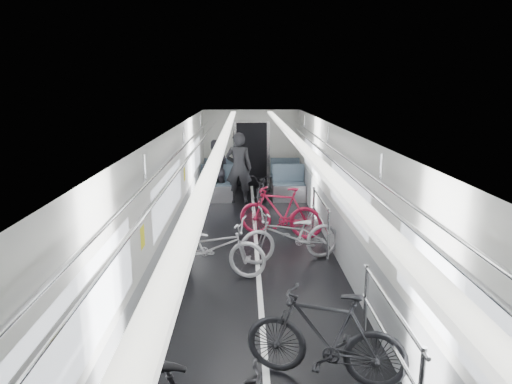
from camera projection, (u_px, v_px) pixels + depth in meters
car_shell at (256, 187)px, 9.29m from camera, size 3.02×14.01×2.41m
bike_left_far at (212, 247)px, 7.67m from camera, size 1.98×1.10×0.99m
bike_right_near at (325, 336)px, 4.88m from camera, size 1.81×1.01×1.05m
bike_right_mid at (291, 235)px, 8.24m from camera, size 2.02×1.14×1.00m
bike_right_far at (280, 212)px, 9.59m from camera, size 1.87×1.08×1.08m
bike_aisle at (262, 188)px, 12.40m from camera, size 0.81×1.66×0.83m
person_standing at (239, 168)px, 12.26m from camera, size 0.75×0.53×1.93m
person_seated at (215, 170)px, 12.70m from camera, size 0.84×0.66×1.68m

